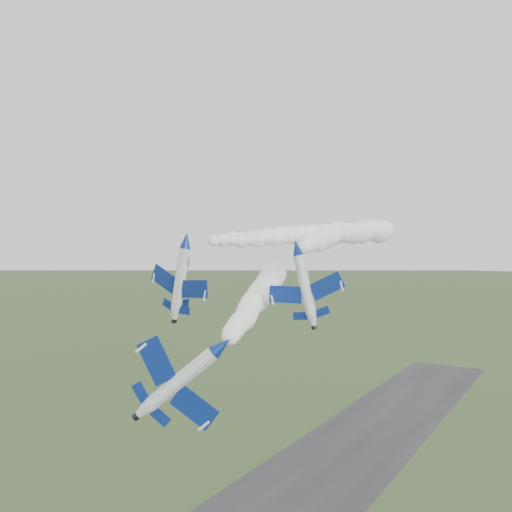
% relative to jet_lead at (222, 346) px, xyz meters
% --- Properties ---
extents(jet_lead, '(6.92, 11.01, 7.37)m').
position_rel_jet_lead_xyz_m(jet_lead, '(0.00, 0.00, 0.00)').
color(jet_lead, silver).
extents(smoke_trail_jet_lead, '(30.46, 58.88, 4.50)m').
position_rel_jet_lead_xyz_m(smoke_trail_jet_lead, '(-14.11, 31.22, 1.76)').
color(smoke_trail_jet_lead, white).
extents(jet_pair_left, '(11.26, 13.65, 3.88)m').
position_rel_jet_lead_xyz_m(jet_pair_left, '(-22.33, 23.94, 9.77)').
color(jet_pair_left, silver).
extents(smoke_trail_jet_pair_left, '(13.48, 71.22, 5.36)m').
position_rel_jet_lead_xyz_m(smoke_trail_jet_pair_left, '(-18.77, 62.69, 11.27)').
color(smoke_trail_jet_pair_left, white).
extents(jet_pair_right, '(9.84, 11.69, 3.44)m').
position_rel_jet_lead_xyz_m(jet_pair_right, '(-4.75, 24.57, 8.70)').
color(jet_pair_right, silver).
extents(smoke_trail_jet_pair_right, '(23.34, 62.26, 4.80)m').
position_rel_jet_lead_xyz_m(smoke_trail_jet_pair_right, '(-15.01, 57.73, 10.43)').
color(smoke_trail_jet_pair_right, white).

